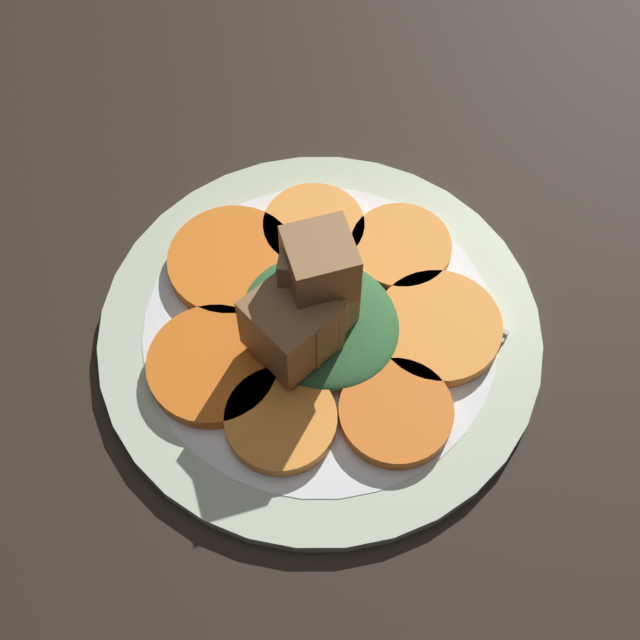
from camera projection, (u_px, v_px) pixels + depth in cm
name	position (u px, v px, depth cm)	size (l,w,h in cm)	color
table_slab	(320.00, 343.00, 60.09)	(120.00, 120.00, 2.00)	black
plate	(320.00, 332.00, 58.78)	(29.10, 29.10, 1.05)	beige
carrot_slice_0	(230.00, 264.00, 60.15)	(8.73, 8.73, 1.03)	orange
carrot_slice_1	(213.00, 365.00, 56.33)	(8.37, 8.37, 1.03)	orange
carrot_slice_2	(281.00, 420.00, 54.45)	(6.94, 6.94, 1.03)	orange
carrot_slice_3	(396.00, 413.00, 54.70)	(7.09, 7.09, 1.03)	orange
carrot_slice_4	(438.00, 327.00, 57.69)	(8.24, 8.24, 1.03)	orange
carrot_slice_5	(401.00, 248.00, 60.79)	(6.90, 6.90, 1.03)	orange
carrot_slice_6	(314.00, 227.00, 61.64)	(7.04, 7.04, 1.03)	orange
center_pile	(311.00, 309.00, 54.90)	(10.75, 10.19, 9.53)	#2D6033
fork	(390.00, 284.00, 59.70)	(17.73, 3.26, 0.40)	#B2B2B7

